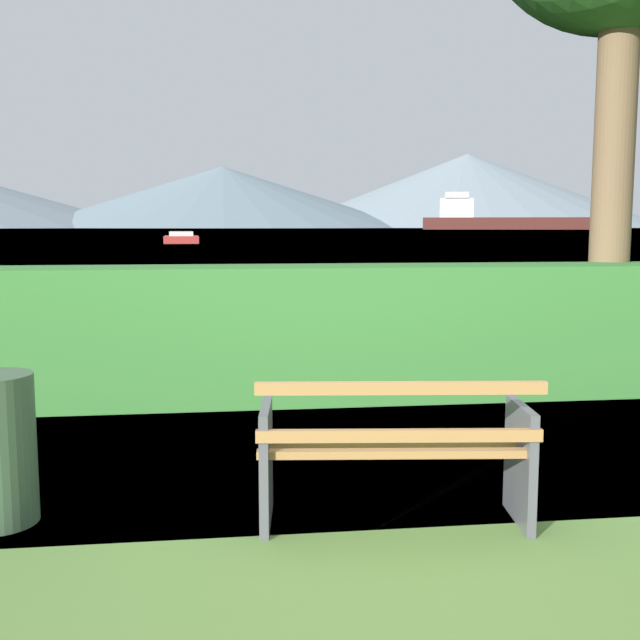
{
  "coord_description": "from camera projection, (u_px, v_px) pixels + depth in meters",
  "views": [
    {
      "loc": [
        -0.94,
        -4.09,
        1.67
      ],
      "look_at": [
        0.0,
        3.27,
        0.75
      ],
      "focal_mm": 42.88,
      "sensor_mm": 36.0,
      "label": 1
    }
  ],
  "objects": [
    {
      "name": "cargo_ship_large",
      "position": [
        501.0,
        219.0,
        306.45
      ],
      "size": [
        73.88,
        28.5,
        14.88
      ],
      "color": "#471E19",
      "rests_on": "water_surface"
    },
    {
      "name": "hedge_row",
      "position": [
        322.0,
        332.0,
        7.36
      ],
      "size": [
        10.08,
        0.89,
        1.29
      ],
      "primitive_type": "cube",
      "color": "#387A33",
      "rests_on": "ground_plane"
    },
    {
      "name": "distant_hills",
      "position": [
        116.0,
        189.0,
        563.36
      ],
      "size": [
        818.05,
        413.49,
        59.24
      ],
      "color": "gray",
      "rests_on": "ground_plane"
    },
    {
      "name": "ground_plane",
      "position": [
        392.0,
        520.0,
        4.35
      ],
      "size": [
        1400.0,
        1400.0,
        0.0
      ],
      "primitive_type": "plane",
      "color": "#567A38"
    },
    {
      "name": "park_bench",
      "position": [
        394.0,
        452.0,
        4.24
      ],
      "size": [
        1.56,
        0.73,
        0.87
      ],
      "color": "#A0703F",
      "rests_on": "ground_plane"
    },
    {
      "name": "fishing_boat_near",
      "position": [
        181.0,
        239.0,
        73.1
      ],
      "size": [
        3.58,
        8.58,
        1.09
      ],
      "color": "#B2332D",
      "rests_on": "water_surface"
    },
    {
      "name": "water_surface",
      "position": [
        225.0,
        229.0,
        309.39
      ],
      "size": [
        620.0,
        620.0,
        0.0
      ],
      "primitive_type": "plane",
      "color": "slate",
      "rests_on": "ground_plane"
    }
  ]
}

